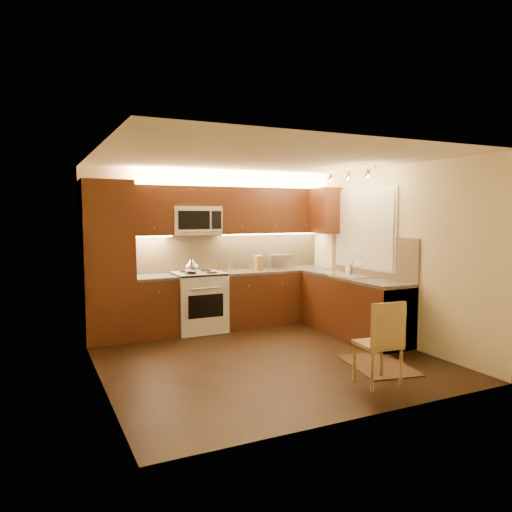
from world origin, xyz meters
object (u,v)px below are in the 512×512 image
microwave (195,221)px  dining_chair (378,342)px  stove (199,302)px  toaster_oven (279,261)px  knife_block (258,263)px  sink (348,270)px  kettle (192,266)px  soap_bottle (349,266)px

microwave → dining_chair: size_ratio=0.83×
stove → dining_chair: bearing=-72.2°
toaster_oven → dining_chair: 3.22m
knife_block → dining_chair: size_ratio=0.26×
sink → knife_block: knife_block is taller
kettle → dining_chair: (1.13, -2.93, -0.58)m
microwave → kettle: size_ratio=3.09×
toaster_oven → soap_bottle: 1.18m
microwave → sink: 2.48m
toaster_oven → knife_block: toaster_oven is taller
toaster_oven → kettle: bearing=-168.7°
microwave → soap_bottle: (2.24, -0.94, -0.73)m
toaster_oven → knife_block: bearing=-171.3°
sink → toaster_oven: 1.33m
dining_chair → soap_bottle: bearing=66.1°
soap_bottle → dining_chair: (-1.26, -2.25, -0.53)m
microwave → knife_block: 1.27m
microwave → knife_block: size_ratio=3.19×
dining_chair → microwave: bearing=112.4°
kettle → soap_bottle: kettle is taller
soap_bottle → stove: bearing=135.6°
microwave → knife_block: bearing=-4.7°
toaster_oven → knife_block: size_ratio=1.69×
toaster_oven → soap_bottle: bearing=-44.0°
microwave → soap_bottle: bearing=-22.7°
toaster_oven → knife_block: 0.40m
kettle → toaster_oven: size_ratio=0.61×
stove → knife_block: (1.05, 0.05, 0.56)m
stove → sink: sink is taller
sink → microwave: bearing=147.8°
toaster_oven → dining_chair: size_ratio=0.44×
soap_bottle → dining_chair: bearing=-144.0°
kettle → knife_block: 1.21m
stove → microwave: 1.27m
kettle → knife_block: size_ratio=1.03×
sink → soap_bottle: soap_bottle is taller
stove → toaster_oven: size_ratio=2.29×
kettle → dining_chair: 3.19m
soap_bottle → kettle: bearing=139.3°
kettle → dining_chair: bearing=-50.4°
stove → toaster_oven: 1.56m
stove → dining_chair: 3.20m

